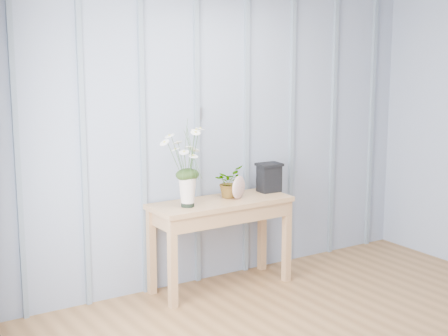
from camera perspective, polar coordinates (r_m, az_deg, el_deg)
room_shell at (r=4.74m, az=8.60°, el=9.67°), size 4.00×4.50×2.50m
sideboard at (r=5.68m, az=-0.27°, el=-3.83°), size 1.20×0.45×0.75m
daisy_vase at (r=5.37m, az=-3.08°, el=1.11°), size 0.47×0.36×0.67m
spider_plant at (r=5.74m, az=0.37°, el=-1.16°), size 0.31×0.31×0.26m
felt_disc_vessel at (r=5.69m, az=1.23°, el=-1.62°), size 0.20×0.14×0.20m
carved_box at (r=5.96m, az=3.77°, el=-0.76°), size 0.22×0.17×0.25m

